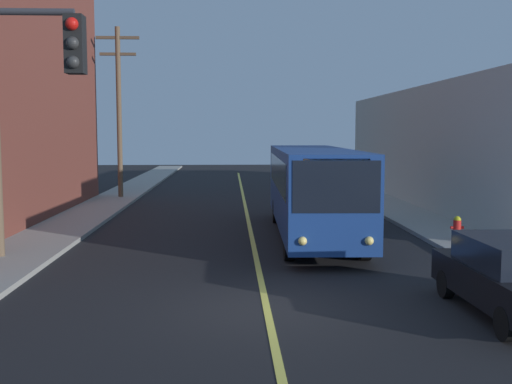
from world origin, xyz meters
TOP-DOWN VIEW (x-y plane):
  - ground_plane at (0.00, 0.00)m, footprint 120.00×120.00m
  - sidewalk_left at (-7.25, 10.00)m, footprint 2.50×90.00m
  - sidewalk_right at (7.25, 10.00)m, footprint 2.50×90.00m
  - lane_stripe_center at (0.00, 15.00)m, footprint 0.16×60.00m
  - city_bus at (2.20, 9.24)m, footprint 2.87×12.21m
  - parked_car_black at (5.00, -0.72)m, footprint 1.89×4.43m
  - utility_pole_mid at (-6.99, 22.35)m, footprint 2.40×0.28m
  - fire_hydrant at (6.85, 7.32)m, footprint 0.44×0.26m

SIDE VIEW (x-z plane):
  - ground_plane at x=0.00m, z-range 0.00..0.00m
  - lane_stripe_center at x=0.00m, z-range 0.00..0.01m
  - sidewalk_left at x=-7.25m, z-range 0.00..0.15m
  - sidewalk_right at x=7.25m, z-range 0.00..0.15m
  - fire_hydrant at x=6.85m, z-range 0.16..1.00m
  - parked_car_black at x=5.00m, z-range 0.03..1.65m
  - city_bus at x=2.20m, z-range 0.22..3.42m
  - utility_pole_mid at x=-6.99m, z-range 0.64..10.12m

